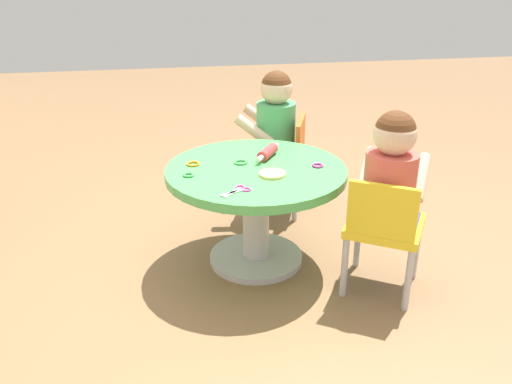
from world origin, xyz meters
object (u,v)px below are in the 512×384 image
(seated_child_left, at_px, (391,173))
(child_chair_right, at_px, (282,159))
(craft_table, at_px, (256,194))
(craft_scissors, at_px, (239,190))
(child_chair_left, at_px, (384,227))
(seated_child_right, at_px, (275,119))
(rolling_pin, at_px, (268,152))

(seated_child_left, height_order, child_chair_right, seated_child_left)
(craft_table, height_order, child_chair_right, child_chair_right)
(child_chair_right, xyz_separation_m, craft_scissors, (-0.77, 0.35, 0.17))
(child_chair_right, bearing_deg, child_chair_left, -165.08)
(child_chair_left, bearing_deg, child_chair_right, 14.92)
(seated_child_right, height_order, craft_scissors, seated_child_right)
(child_chair_right, distance_m, seated_child_right, 0.23)
(craft_table, xyz_separation_m, rolling_pin, (0.12, -0.08, 0.15))
(seated_child_left, height_order, seated_child_right, same)
(seated_child_left, distance_m, seated_child_right, 0.90)
(rolling_pin, bearing_deg, seated_child_left, -135.81)
(craft_table, relative_size, craft_scissors, 5.80)
(seated_child_left, distance_m, child_chair_right, 0.91)
(seated_child_right, bearing_deg, craft_scissors, 158.04)
(seated_child_right, distance_m, craft_scissors, 0.85)
(craft_table, xyz_separation_m, seated_child_right, (0.55, -0.20, 0.18))
(rolling_pin, bearing_deg, craft_table, 147.45)
(seated_child_left, distance_m, craft_scissors, 0.62)
(seated_child_left, xyz_separation_m, child_chair_right, (0.84, 0.25, -0.23))
(craft_table, height_order, rolling_pin, rolling_pin)
(seated_child_left, bearing_deg, craft_table, 58.09)
(child_chair_right, xyz_separation_m, seated_child_right, (0.01, 0.04, 0.23))
(child_chair_left, relative_size, seated_child_left, 1.05)
(child_chair_right, relative_size, seated_child_right, 1.05)
(rolling_pin, distance_m, craft_scissors, 0.41)
(seated_child_right, bearing_deg, craft_table, 159.59)
(child_chair_right, bearing_deg, seated_child_left, -163.16)
(craft_table, height_order, seated_child_right, seated_child_right)
(craft_table, distance_m, rolling_pin, 0.21)
(craft_table, relative_size, seated_child_left, 1.58)
(child_chair_left, height_order, rolling_pin, child_chair_left)
(rolling_pin, height_order, craft_scissors, rolling_pin)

